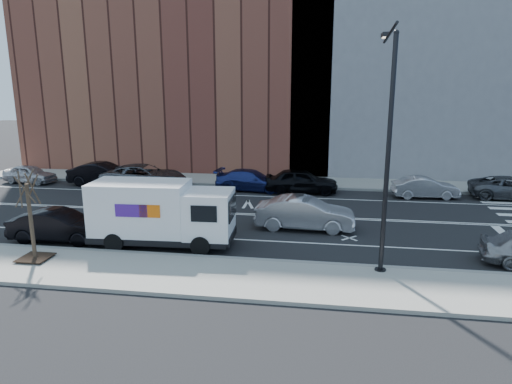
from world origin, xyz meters
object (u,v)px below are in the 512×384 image
(fedex_van, at_px, (161,213))
(far_parked_b, at_px, (103,174))
(driving_sedan, at_px, (305,213))
(far_parked_a, at_px, (30,174))

(fedex_van, distance_m, far_parked_b, 14.50)
(driving_sedan, bearing_deg, far_parked_b, 63.01)
(far_parked_a, relative_size, far_parked_b, 0.80)
(fedex_van, distance_m, driving_sedan, 7.24)
(far_parked_b, bearing_deg, far_parked_a, 92.00)
(far_parked_b, height_order, driving_sedan, driving_sedan)
(fedex_van, xyz_separation_m, far_parked_b, (-8.67, 11.60, -0.73))
(far_parked_a, xyz_separation_m, driving_sedan, (20.79, -8.04, 0.15))
(far_parked_a, bearing_deg, far_parked_b, -82.18)
(fedex_van, height_order, far_parked_a, fedex_van)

